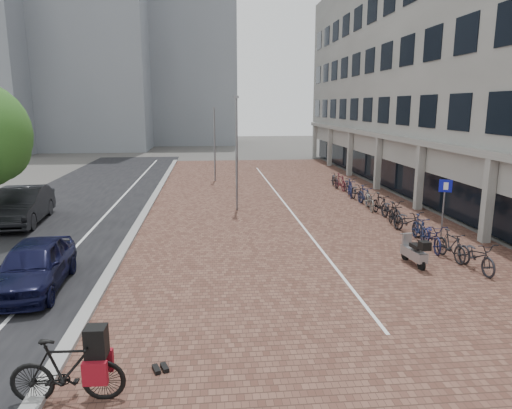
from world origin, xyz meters
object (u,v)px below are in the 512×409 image
object	(u,v)px
car_navy	(34,266)
car_dark	(22,206)
hero_bike	(67,369)
parking_sign	(444,199)
scooter_front	(414,251)

from	to	relation	value
car_navy	car_dark	world-z (taller)	car_dark
car_navy	hero_bike	bearing A→B (deg)	-68.55
car_navy	hero_bike	size ratio (longest dim) A/B	2.06
car_dark	parking_sign	bearing A→B (deg)	-17.30
car_navy	parking_sign	size ratio (longest dim) A/B	1.79
scooter_front	parking_sign	bearing A→B (deg)	44.88
car_navy	scooter_front	xyz separation A→B (m)	(11.91, 0.89, -0.22)
hero_bike	scooter_front	size ratio (longest dim) A/B	1.41
car_dark	scooter_front	size ratio (longest dim) A/B	3.41
parking_sign	hero_bike	bearing A→B (deg)	-116.88
car_navy	parking_sign	xyz separation A→B (m)	(14.52, 4.07, 0.87)
car_dark	scooter_front	xyz separation A→B (m)	(15.27, -7.28, -0.32)
scooter_front	parking_sign	xyz separation A→B (m)	(2.61, 3.18, 1.09)
parking_sign	car_dark	bearing A→B (deg)	-168.70
scooter_front	parking_sign	size ratio (longest dim) A/B	0.62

